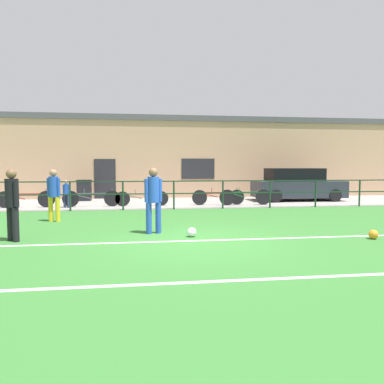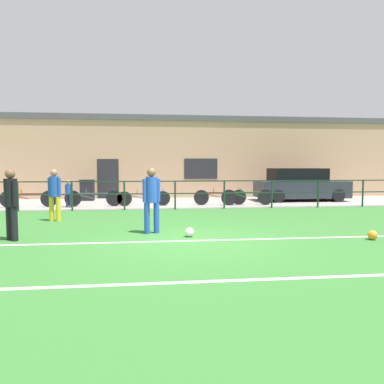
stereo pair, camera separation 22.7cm
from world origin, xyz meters
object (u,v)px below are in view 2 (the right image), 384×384
at_px(parked_car_red, 300,185).
at_px(bicycle_parked_1, 94,198).
at_px(trash_bin_0, 87,190).
at_px(soccer_ball_spare, 372,235).
at_px(spectator_child, 69,192).
at_px(bicycle_parked_4, 144,198).
at_px(bicycle_parked_0, 247,197).
at_px(player_goalkeeper, 11,200).
at_px(bicycle_parked_3, 29,199).
at_px(player_striker, 54,192).
at_px(soccer_ball_match, 189,232).
at_px(bicycle_parked_2, 220,197).
at_px(player_winger, 152,196).

distance_m(parked_car_red, bicycle_parked_1, 9.88).
bearing_deg(trash_bin_0, soccer_ball_spare, -51.19).
height_order(spectator_child, bicycle_parked_4, spectator_child).
xyz_separation_m(spectator_child, bicycle_parked_0, (7.57, -0.03, -0.28)).
bearing_deg(player_goalkeeper, bicycle_parked_3, 150.03).
distance_m(player_striker, bicycle_parked_0, 8.03).
bearing_deg(soccer_ball_match, bicycle_parked_2, 72.91).
bearing_deg(soccer_ball_spare, spectator_child, 139.17).
bearing_deg(player_striker, spectator_child, -64.40).
bearing_deg(bicycle_parked_4, bicycle_parked_2, 0.00).
relative_size(player_goalkeeper, bicycle_parked_0, 0.71).
distance_m(player_goalkeeper, bicycle_parked_3, 6.99).
xyz_separation_m(player_goalkeeper, soccer_ball_match, (4.14, -0.06, -0.83)).
bearing_deg(spectator_child, soccer_ball_match, 144.28).
bearing_deg(bicycle_parked_4, soccer_ball_spare, -54.23).
height_order(player_goalkeeper, soccer_ball_spare, player_goalkeeper).
xyz_separation_m(player_striker, bicycle_parked_2, (6.02, 3.83, -0.56)).
bearing_deg(trash_bin_0, spectator_child, -94.49).
bearing_deg(soccer_ball_match, trash_bin_0, 113.26).
distance_m(soccer_ball_spare, bicycle_parked_1, 10.75).
bearing_deg(bicycle_parked_3, bicycle_parked_2, 0.00).
xyz_separation_m(player_winger, parked_car_red, (7.32, 7.72, -0.18)).
bearing_deg(bicycle_parked_3, player_striker, -61.77).
bearing_deg(bicycle_parked_3, soccer_ball_spare, -36.69).
height_order(parked_car_red, bicycle_parked_0, parked_car_red).
relative_size(player_goalkeeper, soccer_ball_spare, 7.50).
relative_size(player_goalkeeper, player_striker, 1.02).
bearing_deg(bicycle_parked_1, bicycle_parked_2, 0.00).
distance_m(bicycle_parked_1, trash_bin_0, 2.84).
bearing_deg(parked_car_red, bicycle_parked_2, -160.80).
xyz_separation_m(bicycle_parked_1, bicycle_parked_2, (5.44, 0.00, -0.01)).
bearing_deg(soccer_ball_match, player_striker, 143.10).
xyz_separation_m(bicycle_parked_0, bicycle_parked_2, (-1.16, 0.25, -0.01)).
height_order(player_striker, bicycle_parked_3, player_striker).
relative_size(player_winger, trash_bin_0, 1.63).
xyz_separation_m(player_goalkeeper, spectator_child, (-0.18, 6.50, -0.28)).
relative_size(bicycle_parked_2, bicycle_parked_4, 1.03).
bearing_deg(spectator_child, bicycle_parked_4, -154.98).
bearing_deg(bicycle_parked_3, trash_bin_0, 55.27).
xyz_separation_m(spectator_child, bicycle_parked_4, (3.07, 0.22, -0.31)).
height_order(soccer_ball_match, bicycle_parked_3, bicycle_parked_3).
xyz_separation_m(player_striker, player_winger, (3.02, -2.39, 0.03)).
bearing_deg(bicycle_parked_0, player_winger, -124.85).
bearing_deg(bicycle_parked_1, bicycle_parked_0, -2.19).
bearing_deg(spectator_child, trash_bin_0, -73.60).
relative_size(bicycle_parked_3, trash_bin_0, 2.24).
distance_m(player_winger, bicycle_parked_2, 6.93).
height_order(parked_car_red, bicycle_parked_4, parked_car_red).
bearing_deg(soccer_ball_spare, bicycle_parked_3, 143.31).
bearing_deg(player_goalkeeper, player_winger, 53.51).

